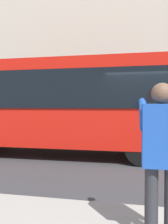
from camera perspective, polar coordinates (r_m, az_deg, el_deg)
The scene contains 4 objects.
ground_plane at distance 7.19m, azimuth 16.03°, elevation -11.53°, with size 60.00×60.00×0.00m, color #38383A.
building_facade_far at distance 14.48m, azimuth 14.03°, elevation 19.00°, with size 28.00×1.55×12.00m.
red_bus at distance 7.97m, azimuth -8.36°, elevation 1.97°, with size 9.05×2.54×3.08m.
pedestrian_photographer at distance 2.61m, azimuth 18.51°, elevation -8.92°, with size 0.53×0.52×1.70m.
Camera 1 is at (0.56, 6.99, 1.61)m, focal length 37.40 mm.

